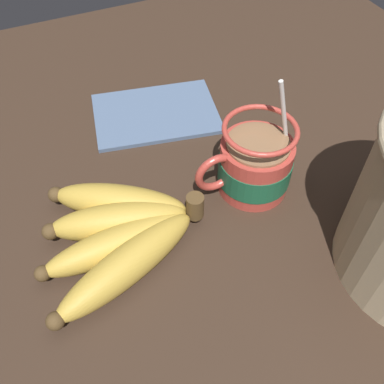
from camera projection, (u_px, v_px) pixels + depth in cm
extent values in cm
cube|color=#332319|center=(214.00, 196.00, 54.29)|extent=(100.02, 100.02, 3.60)
cylinder|color=#B23D33|center=(255.00, 166.00, 50.47)|extent=(8.49, 8.49, 6.86)
cylinder|color=#195638|center=(255.00, 168.00, 50.64)|extent=(8.69, 8.69, 3.20)
torus|color=#B23D33|center=(216.00, 173.00, 48.23)|extent=(5.29, 0.90, 5.29)
cylinder|color=#846042|center=(258.00, 144.00, 47.79)|extent=(7.29, 7.29, 0.40)
torus|color=#B23D33|center=(261.00, 130.00, 46.13)|extent=(8.49, 8.49, 0.60)
cylinder|color=silver|center=(285.00, 128.00, 47.72)|extent=(4.07, 0.50, 13.54)
ellipsoid|color=silver|center=(264.00, 174.00, 52.33)|extent=(3.00, 2.00, 0.80)
cylinder|color=#4C381E|center=(195.00, 206.00, 47.16)|extent=(2.00, 2.00, 3.00)
ellipsoid|color=#B79338|center=(120.00, 202.00, 48.67)|extent=(15.04, 11.76, 4.11)
sphere|color=#4C381E|center=(56.00, 195.00, 49.42)|extent=(1.85, 1.85, 1.85)
ellipsoid|color=#B79338|center=(119.00, 221.00, 46.96)|extent=(15.49, 7.88, 4.10)
sphere|color=#4C381E|center=(50.00, 230.00, 46.19)|extent=(1.85, 1.85, 1.85)
ellipsoid|color=#B79338|center=(119.00, 243.00, 45.27)|extent=(16.38, 4.50, 3.78)
sphere|color=#4C381E|center=(42.00, 273.00, 42.88)|extent=(1.70, 1.70, 1.70)
ellipsoid|color=#B79338|center=(128.00, 264.00, 43.45)|extent=(17.59, 9.78, 4.03)
sphere|color=#4C381E|center=(55.00, 321.00, 39.51)|extent=(1.82, 1.82, 1.82)
cube|color=slate|center=(156.00, 113.00, 61.71)|extent=(19.53, 15.42, 0.60)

